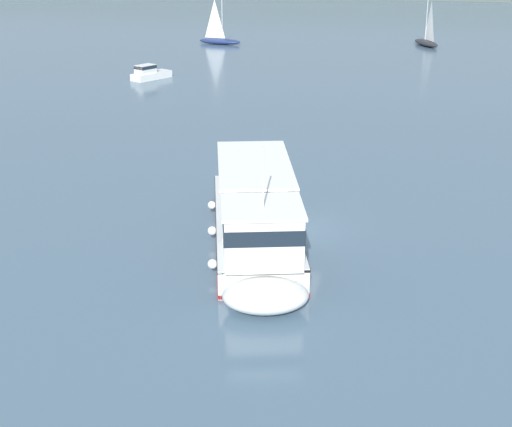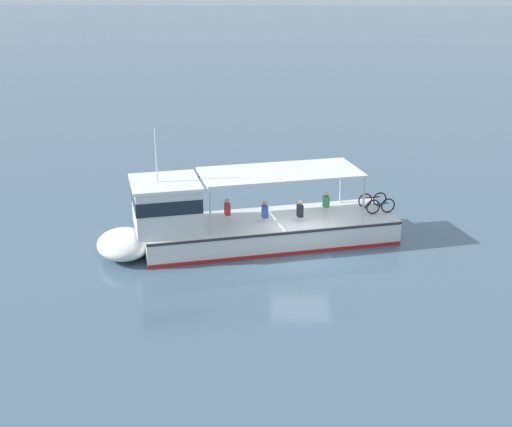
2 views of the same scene
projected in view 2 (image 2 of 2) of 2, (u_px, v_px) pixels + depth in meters
The scene contains 2 objects.
ground_plane at pixel (301, 255), 28.64m from camera, with size 400.00×400.00×0.00m, color slate.
ferry_main at pixel (233, 224), 29.17m from camera, with size 6.44×13.06×5.32m.
Camera 2 is at (26.44, -0.95, 11.26)m, focal length 48.31 mm.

